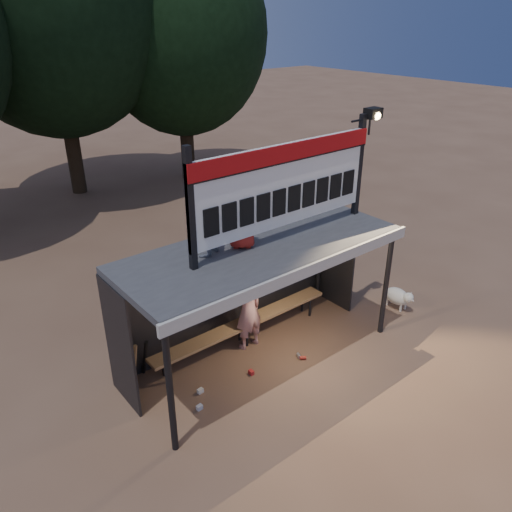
{
  "coord_description": "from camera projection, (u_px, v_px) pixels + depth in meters",
  "views": [
    {
      "loc": [
        -4.87,
        -5.87,
        5.87
      ],
      "look_at": [
        0.2,
        0.4,
        1.9
      ],
      "focal_mm": 35.0,
      "sensor_mm": 36.0,
      "label": 1
    }
  ],
  "objects": [
    {
      "name": "dugout_shelter",
      "position": [
        253.0,
        265.0,
        8.79
      ],
      "size": [
        5.1,
        2.08,
        2.32
      ],
      "color": "#3A3A3C",
      "rests_on": "ground"
    },
    {
      "name": "bats",
      "position": [
        135.0,
        362.0,
        8.6
      ],
      "size": [
        0.47,
        0.32,
        0.84
      ],
      "color": "#A37F4C",
      "rests_on": "ground"
    },
    {
      "name": "player",
      "position": [
        248.0,
        310.0,
        9.37
      ],
      "size": [
        0.6,
        0.4,
        1.63
      ],
      "primitive_type": "imported",
      "rotation": [
        0.0,
        0.0,
        3.16
      ],
      "color": "silver",
      "rests_on": "ground"
    },
    {
      "name": "scoreboard_assembly",
      "position": [
        288.0,
        182.0,
        8.27
      ],
      "size": [
        4.1,
        0.27,
        1.99
      ],
      "color": "black",
      "rests_on": "dugout_shelter"
    },
    {
      "name": "ground",
      "position": [
        261.0,
        356.0,
        9.43
      ],
      "size": [
        80.0,
        80.0,
        0.0
      ],
      "primitive_type": "plane",
      "color": "brown",
      "rests_on": "ground"
    },
    {
      "name": "litter",
      "position": [
        252.0,
        376.0,
        8.85
      ],
      "size": [
        2.35,
        0.55,
        0.08
      ],
      "color": "red",
      "rests_on": "ground"
    },
    {
      "name": "tree_mid",
      "position": [
        49.0,
        0.0,
        15.3
      ],
      "size": [
        7.22,
        7.22,
        10.36
      ],
      "color": "#2E2114",
      "rests_on": "ground"
    },
    {
      "name": "bench",
      "position": [
        243.0,
        324.0,
        9.62
      ],
      "size": [
        4.0,
        0.35,
        0.48
      ],
      "color": "#936D45",
      "rests_on": "ground"
    },
    {
      "name": "child_a",
      "position": [
        204.0,
        224.0,
        7.85
      ],
      "size": [
        0.65,
        0.59,
        1.08
      ],
      "primitive_type": "imported",
      "rotation": [
        0.0,
        0.0,
        3.58
      ],
      "color": "gray",
      "rests_on": "dugout_shelter"
    },
    {
      "name": "child_b",
      "position": [
        242.0,
        216.0,
        8.1
      ],
      "size": [
        0.65,
        0.6,
        1.11
      ],
      "primitive_type": "imported",
      "rotation": [
        0.0,
        0.0,
        2.55
      ],
      "color": "#AF221A",
      "rests_on": "dugout_shelter"
    },
    {
      "name": "dog",
      "position": [
        399.0,
        297.0,
        10.86
      ],
      "size": [
        0.36,
        0.81,
        0.49
      ],
      "color": "beige",
      "rests_on": "ground"
    },
    {
      "name": "tree_right",
      "position": [
        180.0,
        33.0,
        17.29
      ],
      "size": [
        6.08,
        6.08,
        8.72
      ],
      "color": "black",
      "rests_on": "ground"
    }
  ]
}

